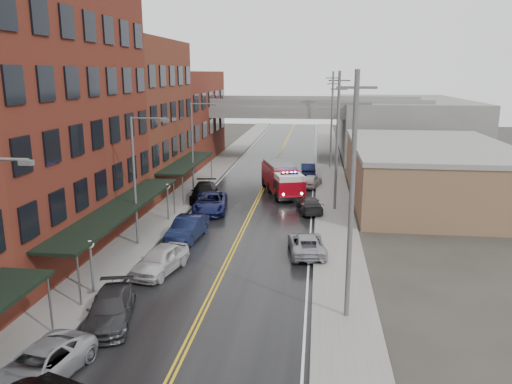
{
  "coord_description": "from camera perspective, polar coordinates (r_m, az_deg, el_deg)",
  "views": [
    {
      "loc": [
        5.54,
        -7.97,
        11.85
      ],
      "look_at": [
        1.0,
        28.61,
        3.0
      ],
      "focal_mm": 35.0,
      "sensor_mm": 36.0,
      "label": 1
    }
  ],
  "objects": [
    {
      "name": "road",
      "position": [
        40.15,
        -1.17,
        -3.65
      ],
      "size": [
        11.0,
        160.0,
        0.02
      ],
      "primitive_type": "cube",
      "color": "black",
      "rests_on": "ground"
    },
    {
      "name": "sidewalk_left",
      "position": [
        41.77,
        -11.14,
        -3.13
      ],
      "size": [
        3.0,
        160.0,
        0.15
      ],
      "primitive_type": "cube",
      "color": "slate",
      "rests_on": "ground"
    },
    {
      "name": "sidewalk_right",
      "position": [
        39.79,
        9.32,
        -3.9
      ],
      "size": [
        3.0,
        160.0,
        0.15
      ],
      "primitive_type": "cube",
      "color": "slate",
      "rests_on": "ground"
    },
    {
      "name": "curb_left",
      "position": [
        41.3,
        -8.96,
        -3.24
      ],
      "size": [
        0.3,
        160.0,
        0.15
      ],
      "primitive_type": "cube",
      "color": "gray",
      "rests_on": "ground"
    },
    {
      "name": "curb_right",
      "position": [
        39.75,
        6.94,
        -3.83
      ],
      "size": [
        0.3,
        160.0,
        0.15
      ],
      "primitive_type": "cube",
      "color": "gray",
      "rests_on": "ground"
    },
    {
      "name": "brick_building_b",
      "position": [
        36.36,
        -24.4,
        7.82
      ],
      "size": [
        9.0,
        20.0,
        18.0
      ],
      "primitive_type": "cube",
      "color": "#572417",
      "rests_on": "ground"
    },
    {
      "name": "brick_building_c",
      "position": [
        52.18,
        -14.26,
        8.31
      ],
      "size": [
        9.0,
        15.0,
        15.0
      ],
      "primitive_type": "cube",
      "color": "#5F2D1C",
      "rests_on": "ground"
    },
    {
      "name": "brick_building_far",
      "position": [
        68.85,
        -8.92,
        8.47
      ],
      "size": [
        9.0,
        20.0,
        12.0
      ],
      "primitive_type": "cube",
      "color": "#5E2918",
      "rests_on": "ground"
    },
    {
      "name": "tan_building",
      "position": [
        49.98,
        19.04,
        1.97
      ],
      "size": [
        14.0,
        22.0,
        5.0
      ],
      "primitive_type": "cube",
      "color": "brown",
      "rests_on": "ground"
    },
    {
      "name": "right_far_block",
      "position": [
        79.34,
        16.22,
        7.29
      ],
      "size": [
        18.0,
        30.0,
        8.0
      ],
      "primitive_type": "cube",
      "color": "slate",
      "rests_on": "ground"
    },
    {
      "name": "awning_1",
      "position": [
        34.75,
        -15.22,
        -1.76
      ],
      "size": [
        2.6,
        18.0,
        3.09
      ],
      "color": "black",
      "rests_on": "ground"
    },
    {
      "name": "awning_2",
      "position": [
        50.97,
        -7.86,
        3.36
      ],
      "size": [
        2.6,
        13.0,
        3.09
      ],
      "color": "black",
      "rests_on": "ground"
    },
    {
      "name": "globe_lamp_1",
      "position": [
        28.43,
        -18.37,
        -6.82
      ],
      "size": [
        0.44,
        0.44,
        3.12
      ],
      "color": "#59595B",
      "rests_on": "ground"
    },
    {
      "name": "globe_lamp_2",
      "position": [
        40.93,
        -10.09,
        -0.19
      ],
      "size": [
        0.44,
        0.44,
        3.12
      ],
      "color": "#59595B",
      "rests_on": "ground"
    },
    {
      "name": "street_lamp_1",
      "position": [
        34.82,
        -13.39,
        2.1
      ],
      "size": [
        2.64,
        0.22,
        9.0
      ],
      "color": "#59595B",
      "rests_on": "ground"
    },
    {
      "name": "street_lamp_2",
      "position": [
        49.91,
        -7.03,
        5.73
      ],
      "size": [
        2.64,
        0.22,
        9.0
      ],
      "color": "#59595B",
      "rests_on": "ground"
    },
    {
      "name": "utility_pole_0",
      "position": [
        23.68,
        10.9,
        -0.29
      ],
      "size": [
        1.8,
        0.24,
        12.0
      ],
      "color": "#59595B",
      "rests_on": "ground"
    },
    {
      "name": "utility_pole_1",
      "position": [
        43.35,
        9.27,
        5.98
      ],
      "size": [
        1.8,
        0.24,
        12.0
      ],
      "color": "#59595B",
      "rests_on": "ground"
    },
    {
      "name": "utility_pole_2",
      "position": [
        63.23,
        8.65,
        8.32
      ],
      "size": [
        1.8,
        0.24,
        12.0
      ],
      "color": "#59595B",
      "rests_on": "ground"
    },
    {
      "name": "overpass",
      "position": [
        70.43,
        2.58,
        8.71
      ],
      "size": [
        40.0,
        10.0,
        7.5
      ],
      "color": "slate",
      "rests_on": "ground"
    },
    {
      "name": "fire_truck",
      "position": [
        49.63,
        3.02,
        1.57
      ],
      "size": [
        5.11,
        8.52,
        2.97
      ],
      "rotation": [
        0.0,
        0.0,
        0.31
      ],
      "color": "#9A0713",
      "rests_on": "ground"
    },
    {
      "name": "parked_car_left_2",
      "position": [
        22.23,
        -23.62,
        -17.84
      ],
      "size": [
        3.2,
        5.38,
        1.4
      ],
      "primitive_type": "imported",
      "rotation": [
        0.0,
        0.0,
        -0.18
      ],
      "color": "gray",
      "rests_on": "ground"
    },
    {
      "name": "parked_car_left_3",
      "position": [
        25.73,
        -16.32,
        -12.71
      ],
      "size": [
        3.14,
        5.31,
        1.44
      ],
      "primitive_type": "imported",
      "rotation": [
        0.0,
        0.0,
        0.24
      ],
      "color": "#2B2B2E",
      "rests_on": "ground"
    },
    {
      "name": "parked_car_left_4",
      "position": [
        31.02,
        -10.87,
        -7.6
      ],
      "size": [
        2.88,
        5.06,
        1.62
      ],
      "primitive_type": "imported",
      "rotation": [
        0.0,
        0.0,
        -0.21
      ],
      "color": "silver",
      "rests_on": "ground"
    },
    {
      "name": "parked_car_left_5",
      "position": [
        36.57,
        -7.84,
        -4.16
      ],
      "size": [
        2.26,
        5.23,
        1.67
      ],
      "primitive_type": "imported",
      "rotation": [
        0.0,
        0.0,
        -0.1
      ],
      "color": "#0E1634",
      "rests_on": "ground"
    },
    {
      "name": "parked_car_left_6",
      "position": [
        43.59,
        -5.26,
        -1.2
      ],
      "size": [
        3.49,
        6.28,
        1.66
      ],
      "primitive_type": "imported",
      "rotation": [
        0.0,
        0.0,
        0.13
      ],
      "color": "#121745",
      "rests_on": "ground"
    },
    {
      "name": "parked_car_left_7",
      "position": [
        47.42,
        -5.96,
        -0.02
      ],
      "size": [
        3.01,
        5.93,
        1.65
      ],
      "primitive_type": "imported",
      "rotation": [
        0.0,
        0.0,
        0.13
      ],
      "color": "black",
      "rests_on": "ground"
    },
    {
      "name": "parked_car_right_0",
      "position": [
        33.67,
        5.78,
        -5.93
      ],
      "size": [
        2.89,
        5.21,
        1.38
      ],
      "primitive_type": "imported",
      "rotation": [
        0.0,
        0.0,
        3.27
      ],
      "color": "#94959B",
      "rests_on": "ground"
    },
    {
      "name": "parked_car_right_1",
      "position": [
        43.63,
        6.14,
        -1.43
      ],
      "size": [
        2.66,
        4.88,
        1.34
      ],
      "primitive_type": "imported",
      "rotation": [
        0.0,
        0.0,
        3.32
      ],
      "color": "#2A2A2D",
      "rests_on": "ground"
    },
    {
      "name": "parked_car_right_2",
      "position": [
        53.12,
        6.34,
        1.29
      ],
      "size": [
        2.54,
        4.31,
        1.38
      ],
      "primitive_type": "imported",
      "rotation": [
        0.0,
        0.0,
        2.9
      ],
      "color": "#B5B5B5",
      "rests_on": "ground"
    },
    {
      "name": "parked_car_right_3",
      "position": [
        59.29,
        5.95,
        2.63
      ],
      "size": [
        1.88,
        4.61,
        1.49
      ],
      "primitive_type": "imported",
      "rotation": [
        0.0,
        0.0,
        3.21
      ],
      "color": "black",
      "rests_on": "ground"
    }
  ]
}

